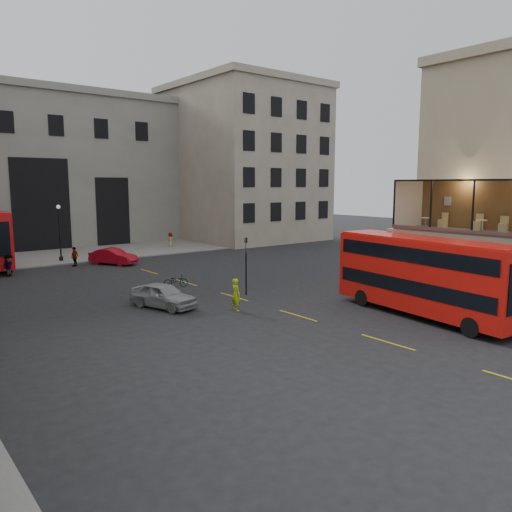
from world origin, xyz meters
TOP-DOWN VIEW (x-y plane):
  - ground at (0.00, 0.00)m, footprint 140.00×140.00m
  - host_frontage at (6.50, 0.00)m, footprint 3.00×11.00m
  - cafe_floor at (6.50, 0.00)m, footprint 3.00×10.00m
  - gateway at (-5.00, 47.99)m, footprint 35.00×10.60m
  - building_right at (20.00, 39.97)m, footprint 16.60×18.60m
  - pavement_far at (-6.00, 38.00)m, footprint 40.00×12.00m
  - traffic_light_near at (-1.00, 12.00)m, footprint 0.16×0.20m
  - street_lamp_b at (-6.00, 34.00)m, footprint 0.36×0.36m
  - bus_near at (3.27, 1.64)m, footprint 3.78×11.12m
  - car_a at (-6.91, 12.33)m, footprint 2.94×4.64m
  - car_b at (-2.78, 29.49)m, footprint 3.54×4.60m
  - bicycle at (-3.37, 17.11)m, footprint 1.80×1.10m
  - cyclist at (-3.99, 9.06)m, footprint 0.55×0.75m
  - pedestrian_b at (-11.61, 28.80)m, footprint 1.31×1.16m
  - pedestrian_c at (-5.88, 30.56)m, footprint 1.07×0.97m
  - pedestrian_d at (7.36, 37.23)m, footprint 0.72×0.94m
  - cafe_table_mid at (5.79, -0.11)m, footprint 0.58×0.58m
  - cafe_table_far at (5.76, 3.27)m, footprint 0.54×0.54m
  - cafe_chair_b at (7.26, -0.61)m, footprint 0.53×0.53m
  - cafe_chair_c at (7.42, 0.96)m, footprint 0.50×0.50m
  - cafe_chair_d at (7.64, 3.27)m, footprint 0.48×0.48m

SIDE VIEW (x-z plane):
  - ground at x=0.00m, z-range 0.00..0.00m
  - pavement_far at x=-6.00m, z-range 0.00..0.12m
  - bicycle at x=-3.37m, z-range 0.00..0.89m
  - car_b at x=-2.78m, z-range 0.00..1.46m
  - car_a at x=-6.91m, z-range 0.00..1.47m
  - pedestrian_d at x=7.36m, z-range 0.00..1.70m
  - pedestrian_c at x=-5.88m, z-range 0.00..1.75m
  - pedestrian_b at x=-11.61m, z-range 0.00..1.76m
  - cyclist at x=-3.99m, z-range 0.00..1.89m
  - host_frontage at x=6.50m, z-range 0.00..4.50m
  - street_lamp_b at x=-6.00m, z-range -0.27..5.06m
  - traffic_light_near at x=-1.00m, z-range 0.52..4.32m
  - bus_near at x=3.27m, z-range 0.27..4.62m
  - cafe_floor at x=6.50m, z-range 4.50..4.60m
  - cafe_chair_b at x=7.26m, z-range 4.43..5.32m
  - cafe_chair_d at x=7.64m, z-range 4.42..5.32m
  - cafe_chair_c at x=7.42m, z-range 4.42..5.35m
  - cafe_table_far at x=5.76m, z-range 4.71..5.38m
  - cafe_table_mid at x=5.79m, z-range 4.72..5.44m
  - gateway at x=-5.00m, z-range 0.39..18.39m
  - building_right at x=20.00m, z-range 0.39..20.39m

